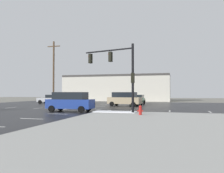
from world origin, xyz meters
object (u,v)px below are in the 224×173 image
suv_tan (125,99)px  sedan_green (138,99)px  sedan_silver (51,99)px  sedan_white (72,100)px  traffic_signal_mast (119,68)px  fire_hydrant (140,110)px  suv_blue (70,101)px  utility_pole_far (54,72)px

suv_tan → sedan_green: suv_tan is taller
sedan_silver → suv_tan: bearing=165.6°
sedan_white → sedan_green: same height
sedan_silver → sedan_green: same height
sedan_white → sedan_green: bearing=-141.9°
suv_tan → sedan_white: 8.21m
traffic_signal_mast → fire_hydrant: (2.24, -1.72, -3.81)m
sedan_white → suv_tan: bearing=-171.4°
sedan_silver → suv_blue: size_ratio=0.94×
utility_pole_far → suv_blue: bearing=-53.4°
fire_hydrant → suv_tan: 14.48m
traffic_signal_mast → suv_tan: bearing=-66.0°
suv_tan → utility_pole_far: bearing=4.7°
fire_hydrant → suv_blue: size_ratio=0.16×
suv_tan → traffic_signal_mast: bearing=106.1°
traffic_signal_mast → utility_pole_far: bearing=-27.4°
suv_tan → suv_blue: 11.55m
suv_tan → sedan_silver: suv_tan is taller
suv_tan → suv_blue: same height
fire_hydrant → sedan_green: bearing=99.4°
fire_hydrant → sedan_white: (-12.48, 13.19, 0.32)m
sedan_green → suv_blue: 17.23m
suv_tan → suv_blue: (-3.44, -11.02, 0.00)m
sedan_silver → sedan_green: size_ratio=1.00×
suv_tan → sedan_white: suv_tan is taller
fire_hydrant → suv_tan: size_ratio=0.16×
suv_blue → utility_pole_far: size_ratio=0.47×
fire_hydrant → suv_tan: bearing=107.3°
traffic_signal_mast → suv_tan: traffic_signal_mast is taller
suv_blue → sedan_silver: bearing=-54.0°
traffic_signal_mast → suv_blue: (-5.50, 1.08, -3.25)m
sedan_silver → utility_pole_far: 5.89m
sedan_white → utility_pole_far: 5.96m
sedan_white → sedan_silver: same height
utility_pole_far → suv_tan: bearing=-1.7°
sedan_white → suv_blue: suv_blue is taller
traffic_signal_mast → sedan_white: (-10.25, 11.47, -3.49)m
fire_hydrant → sedan_silver: (-18.35, 17.24, 0.32)m
traffic_signal_mast → suv_blue: size_ratio=1.31×
sedan_green → utility_pole_far: (-13.00, -5.24, 4.55)m
fire_hydrant → sedan_white: size_ratio=0.17×
traffic_signal_mast → suv_blue: traffic_signal_mast is taller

